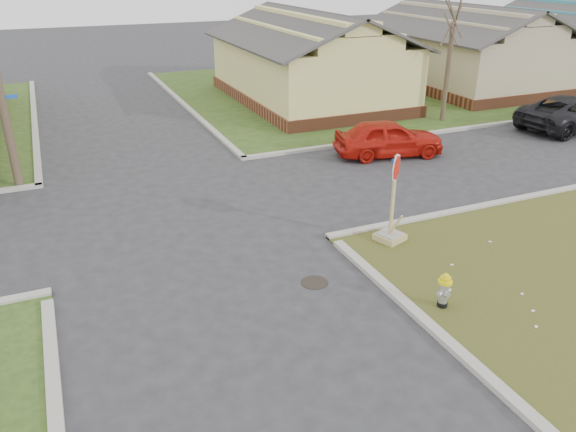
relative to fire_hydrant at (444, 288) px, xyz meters
name	(u,v)px	position (x,y,z in m)	size (l,w,h in m)	color
ground	(218,292)	(-4.29, 2.54, -0.50)	(120.00, 120.00, 0.00)	#2B2B2E
verge_far_right	(468,78)	(17.71, 20.54, -0.47)	(37.00, 19.00, 0.05)	#284619
curbs	(170,210)	(-4.29, 7.54, -0.50)	(80.00, 40.00, 0.12)	#A9A598
manhole	(315,282)	(-2.09, 2.04, -0.49)	(0.64, 0.64, 0.01)	black
side_house_yellow	(309,59)	(5.71, 19.04, 1.69)	(7.60, 11.60, 4.70)	brown
side_house_tan	(463,48)	(15.71, 19.04, 1.69)	(7.60, 11.60, 4.70)	brown
tree_mid_right	(447,75)	(9.71, 12.74, 1.65)	(0.22, 0.22, 4.20)	#423526
fire_hydrant	(444,288)	(0.00, 0.00, 0.00)	(0.30, 0.30, 0.82)	black
stop_sign	(391,222)	(0.69, 3.16, 0.08)	(0.69, 0.67, 2.43)	tan
red_sedan	(389,138)	(4.59, 9.40, 0.21)	(1.66, 4.13, 1.41)	#B8160D
dark_pickup	(571,113)	(14.09, 9.44, 0.24)	(2.44, 5.28, 1.47)	black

